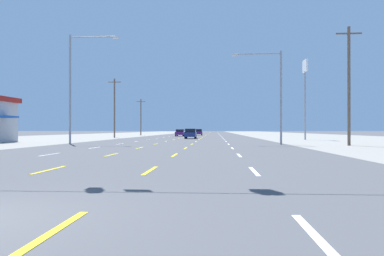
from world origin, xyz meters
name	(u,v)px	position (x,y,z in m)	size (l,w,h in m)	color
ground_plane	(195,137)	(0.00, 66.00, 0.00)	(572.00, 572.00, 0.00)	#4C4C4F
lot_apron_left	(72,137)	(-24.75, 66.00, 0.00)	(28.00, 440.00, 0.01)	gray
lot_apron_right	(323,137)	(24.75, 66.00, 0.00)	(28.00, 440.00, 0.01)	gray
lane_markings	(202,134)	(0.00, 104.50, 0.01)	(10.64, 227.60, 0.01)	white
signal_span_wire	(98,10)	(0.16, 6.36, 5.26)	(25.13, 0.52, 8.62)	brown
hatchback_center_turn_nearest	(191,134)	(0.19, 50.86, 0.78)	(1.72, 3.90, 1.54)	navy
sedan_inner_left_near	(180,133)	(-3.38, 70.95, 0.76)	(1.80, 4.50, 1.46)	#4C196B
hatchback_center_turn_mid	(199,132)	(-0.06, 84.72, 0.78)	(1.72, 3.90, 1.54)	#4C196B
sedan_inner_left_midfar	(190,132)	(-3.69, 104.10, 0.76)	(1.80, 4.50, 1.46)	navy
pole_sign_right_row_1	(305,80)	(16.37, 45.59, 8.27)	(0.24, 2.14, 11.02)	gray
streetlight_left_row_0	(75,80)	(-9.66, 29.30, 6.20)	(4.85, 0.26, 10.65)	gray
streetlight_right_row_0	(275,89)	(9.61, 29.30, 5.21)	(4.65, 0.26, 8.81)	gray
utility_pole_right_row_0	(349,84)	(15.65, 27.28, 5.40)	(2.20, 0.26, 10.41)	brown
utility_pole_left_row_1	(114,107)	(-13.48, 56.75, 5.33)	(2.20, 0.26, 10.26)	brown
utility_pole_left_row_2	(141,116)	(-14.31, 83.30, 4.66)	(2.20, 0.26, 8.93)	brown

